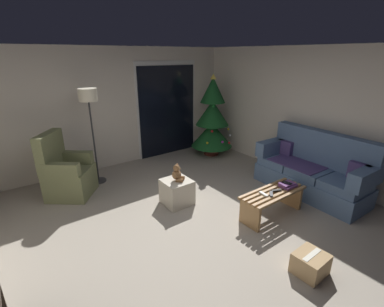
# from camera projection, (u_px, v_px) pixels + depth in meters

# --- Properties ---
(ground_plane) EXTENTS (7.00, 7.00, 0.00)m
(ground_plane) POSITION_uv_depth(u_px,v_px,m) (199.00, 229.00, 3.89)
(ground_plane) COLOR #9E9384
(wall_back) EXTENTS (5.72, 0.12, 2.50)m
(wall_back) POSITION_uv_depth(u_px,v_px,m) (111.00, 109.00, 5.77)
(wall_back) COLOR beige
(wall_back) RESTS_ON ground
(wall_right) EXTENTS (0.12, 6.00, 2.50)m
(wall_right) POSITION_uv_depth(u_px,v_px,m) (321.00, 117.00, 5.06)
(wall_right) COLOR beige
(wall_right) RESTS_ON ground
(patio_door_frame) EXTENTS (1.60, 0.02, 2.20)m
(patio_door_frame) POSITION_uv_depth(u_px,v_px,m) (167.00, 109.00, 6.53)
(patio_door_frame) COLOR silver
(patio_door_frame) RESTS_ON ground
(patio_door_glass) EXTENTS (1.50, 0.02, 2.10)m
(patio_door_glass) POSITION_uv_depth(u_px,v_px,m) (168.00, 111.00, 6.53)
(patio_door_glass) COLOR black
(patio_door_glass) RESTS_ON ground
(couch) EXTENTS (0.85, 1.97, 1.08)m
(couch) POSITION_uv_depth(u_px,v_px,m) (313.00, 171.00, 4.82)
(couch) COLOR slate
(couch) RESTS_ON ground
(coffee_table) EXTENTS (1.10, 0.40, 0.41)m
(coffee_table) POSITION_uv_depth(u_px,v_px,m) (272.00, 200.00, 4.13)
(coffee_table) COLOR #9E7547
(coffee_table) RESTS_ON ground
(remote_white) EXTENTS (0.06, 0.16, 0.02)m
(remote_white) POSITION_uv_depth(u_px,v_px,m) (263.00, 194.00, 3.98)
(remote_white) COLOR silver
(remote_white) RESTS_ON coffee_table
(remote_black) EXTENTS (0.16, 0.10, 0.02)m
(remote_black) POSITION_uv_depth(u_px,v_px,m) (276.00, 190.00, 4.08)
(remote_black) COLOR black
(remote_black) RESTS_ON coffee_table
(remote_graphite) EXTENTS (0.15, 0.13, 0.02)m
(remote_graphite) POSITION_uv_depth(u_px,v_px,m) (271.00, 194.00, 3.98)
(remote_graphite) COLOR #333338
(remote_graphite) RESTS_ON coffee_table
(book_stack) EXTENTS (0.27, 0.20, 0.07)m
(book_stack) POSITION_uv_depth(u_px,v_px,m) (288.00, 185.00, 4.21)
(book_stack) COLOR #6B3D7A
(book_stack) RESTS_ON coffee_table
(cell_phone) EXTENTS (0.10, 0.15, 0.01)m
(cell_phone) POSITION_uv_depth(u_px,v_px,m) (287.00, 183.00, 4.19)
(cell_phone) COLOR black
(cell_phone) RESTS_ON book_stack
(christmas_tree) EXTENTS (0.99, 0.99, 1.93)m
(christmas_tree) POSITION_uv_depth(u_px,v_px,m) (212.00, 120.00, 6.49)
(christmas_tree) COLOR #4C1E19
(christmas_tree) RESTS_ON ground
(armchair) EXTENTS (0.96, 0.96, 1.13)m
(armchair) POSITION_uv_depth(u_px,v_px,m) (67.00, 174.00, 4.70)
(armchair) COLOR olive
(armchair) RESTS_ON ground
(floor_lamp) EXTENTS (0.32, 0.32, 1.78)m
(floor_lamp) POSITION_uv_depth(u_px,v_px,m) (89.00, 104.00, 4.82)
(floor_lamp) COLOR #2D2D30
(floor_lamp) RESTS_ON ground
(ottoman) EXTENTS (0.44, 0.44, 0.42)m
(ottoman) POSITION_uv_depth(u_px,v_px,m) (177.00, 192.00, 4.49)
(ottoman) COLOR beige
(ottoman) RESTS_ON ground
(teddy_bear_chestnut) EXTENTS (0.21, 0.22, 0.29)m
(teddy_bear_chestnut) POSITION_uv_depth(u_px,v_px,m) (177.00, 174.00, 4.37)
(teddy_bear_chestnut) COLOR brown
(teddy_bear_chestnut) RESTS_ON ottoman
(cardboard_box_taped_mid_floor) EXTENTS (0.35, 0.33, 0.25)m
(cardboard_box_taped_mid_floor) POSITION_uv_depth(u_px,v_px,m) (310.00, 264.00, 3.07)
(cardboard_box_taped_mid_floor) COLOR tan
(cardboard_box_taped_mid_floor) RESTS_ON ground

